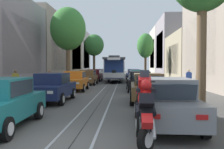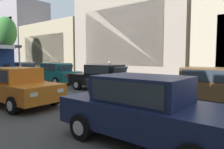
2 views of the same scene
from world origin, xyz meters
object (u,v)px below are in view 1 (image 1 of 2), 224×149
pedestrian_on_left_pavement (50,78)px  parked_car_orange_mid_left (75,81)px  motorcycle_with_rider (145,107)px  street_tree_kerb_right_second (145,46)px  parked_car_silver_sixth_left (100,74)px  parked_car_black_mid_right (139,81)px  pedestrian_on_right_pavement (15,80)px  parked_car_maroon_fifth_left (94,75)px  fire_hydrant (170,92)px  cable_car_trolley (114,69)px  pedestrian_crossing_far (189,77)px  parked_car_navy_second_left (52,87)px  parked_car_brown_second_right (148,88)px  parked_car_grey_fifth_right (136,76)px  parked_car_brown_fourth_left (88,77)px  street_tree_kerb_left_mid (94,45)px  parked_car_grey_near_right (166,102)px  street_tree_kerb_left_second (68,29)px  parked_car_blue_sixth_right (133,74)px  parked_car_teal_fourth_right (138,78)px

pedestrian_on_left_pavement → parked_car_orange_mid_left: bearing=-28.9°
motorcycle_with_rider → street_tree_kerb_right_second: bearing=85.2°
parked_car_silver_sixth_left → parked_car_black_mid_right: size_ratio=1.01×
parked_car_silver_sixth_left → pedestrian_on_right_pavement: bearing=-100.3°
parked_car_maroon_fifth_left → fire_hydrant: size_ratio=5.22×
cable_car_trolley → motorcycle_with_rider: bearing=-86.0°
parked_car_silver_sixth_left → pedestrian_crossing_far: pedestrian_crossing_far is taller
parked_car_silver_sixth_left → parked_car_black_mid_right: same height
parked_car_navy_second_left → pedestrian_on_right_pavement: pedestrian_on_right_pavement is taller
parked_car_brown_second_right → parked_car_grey_fifth_right: size_ratio=1.00×
parked_car_brown_fourth_left → street_tree_kerb_left_mid: street_tree_kerb_left_mid is taller
parked_car_brown_fourth_left → pedestrian_crossing_far: pedestrian_crossing_far is taller
parked_car_grey_fifth_right → pedestrian_on_left_pavement: bearing=-132.0°
parked_car_grey_near_right → parked_car_brown_second_right: same height
parked_car_orange_mid_left → street_tree_kerb_left_mid: street_tree_kerb_left_mid is taller
parked_car_grey_near_right → parked_car_maroon_fifth_left: bearing=102.5°
parked_car_brown_fourth_left → motorcycle_with_rider: bearing=-77.5°
street_tree_kerb_left_second → motorcycle_with_rider: size_ratio=4.43×
parked_car_brown_fourth_left → fire_hydrant: (6.71, -11.58, -0.38)m
parked_car_brown_second_right → parked_car_orange_mid_left: bearing=130.6°
parked_car_silver_sixth_left → parked_car_grey_fifth_right: bearing=-59.4°
motorcycle_with_rider → parked_car_blue_sixth_right: bearing=88.6°
parked_car_grey_fifth_right → parked_car_brown_fourth_left: bearing=-145.4°
street_tree_kerb_left_mid → parked_car_black_mid_right: bearing=-75.0°
parked_car_teal_fourth_right → parked_car_blue_sixth_right: size_ratio=0.99×
parked_car_teal_fourth_right → motorcycle_with_rider: (-0.87, -18.61, 0.18)m
parked_car_grey_fifth_right → cable_car_trolley: size_ratio=0.48×
parked_car_silver_sixth_left → street_tree_kerb_right_second: 8.52m
motorcycle_with_rider → pedestrian_on_left_pavement: motorcycle_with_rider is taller
motorcycle_with_rider → parked_car_brown_second_right: bearing=84.2°
parked_car_silver_sixth_left → motorcycle_with_rider: 33.36m
parked_car_grey_fifth_right → parked_car_orange_mid_left: bearing=-118.1°
parked_car_navy_second_left → pedestrian_on_right_pavement: bearing=135.1°
parked_car_orange_mid_left → street_tree_kerb_left_mid: (-1.55, 25.03, 5.02)m
parked_car_grey_fifth_right → street_tree_kerb_left_mid: bearing=115.5°
street_tree_kerb_left_second → parked_car_teal_fourth_right: bearing=-11.0°
parked_car_brown_second_right → street_tree_kerb_right_second: size_ratio=0.64×
street_tree_kerb_left_second → pedestrian_on_right_pavement: (-1.84, -8.73, -4.98)m
fire_hydrant → pedestrian_on_right_pavement: bearing=166.1°
parked_car_maroon_fifth_left → parked_car_teal_fourth_right: same height
parked_car_silver_sixth_left → cable_car_trolley: cable_car_trolley is taller
parked_car_maroon_fifth_left → parked_car_grey_near_right: size_ratio=1.00×
parked_car_brown_fourth_left → parked_car_teal_fourth_right: (5.36, -1.68, 0.00)m
parked_car_orange_mid_left → parked_car_grey_near_right: same height
parked_car_brown_second_right → parked_car_black_mid_right: bearing=91.1°
parked_car_teal_fourth_right → street_tree_kerb_left_second: street_tree_kerb_left_second is taller
parked_car_navy_second_left → parked_car_brown_fourth_left: 12.81m
parked_car_brown_fourth_left → street_tree_kerb_left_second: (-2.07, -0.23, 5.15)m
street_tree_kerb_left_second → fire_hydrant: bearing=-52.3°
parked_car_silver_sixth_left → pedestrian_crossing_far: size_ratio=2.62×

